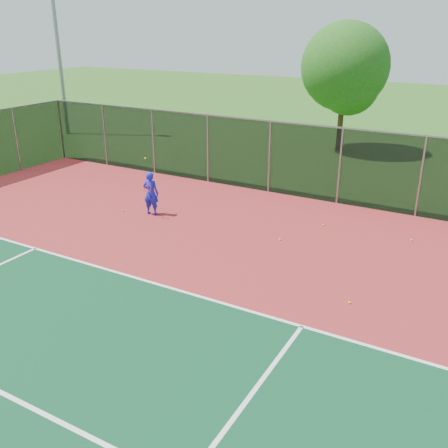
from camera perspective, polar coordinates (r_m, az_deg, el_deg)
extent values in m
plane|color=#265718|center=(10.77, -7.66, -16.44)|extent=(120.00, 120.00, 0.00)
cube|color=maroon|center=(12.10, -1.91, -11.40)|extent=(30.00, 20.00, 0.02)
cube|color=white|center=(12.13, 8.90, -11.48)|extent=(22.00, 0.10, 0.00)
cube|color=black|center=(20.03, 13.09, 6.43)|extent=(30.00, 0.04, 3.00)
cube|color=gray|center=(19.70, 13.46, 10.64)|extent=(30.00, 0.06, 0.06)
imported|color=#161FD6|center=(18.69, -8.36, 3.50)|extent=(0.67, 0.52, 1.64)
cylinder|color=black|center=(18.41, -8.46, 3.27)|extent=(0.03, 0.15, 0.27)
torus|color=#A51414|center=(18.25, -8.70, 4.07)|extent=(0.30, 0.13, 0.29)
sphere|color=yellow|center=(18.56, -9.01, 7.44)|extent=(0.07, 0.07, 0.07)
sphere|color=yellow|center=(19.41, -11.47, 1.52)|extent=(0.07, 0.07, 0.07)
sphere|color=yellow|center=(17.98, 11.28, -0.11)|extent=(0.07, 0.07, 0.07)
sphere|color=yellow|center=(16.56, 6.41, -1.75)|extent=(0.07, 0.07, 0.07)
sphere|color=yellow|center=(13.25, 14.14, -8.70)|extent=(0.07, 0.07, 0.07)
sphere|color=yellow|center=(17.53, 20.65, -1.73)|extent=(0.07, 0.07, 0.07)
cylinder|color=gray|center=(34.23, -18.54, 19.50)|extent=(0.24, 0.24, 11.78)
cylinder|color=#382414|center=(29.12, 13.10, 10.73)|extent=(0.30, 0.30, 2.65)
sphere|color=#1D5316|center=(28.71, 13.67, 17.08)|extent=(4.72, 4.72, 4.72)
sphere|color=#1D5316|center=(28.39, 14.13, 15.19)|extent=(3.24, 3.24, 3.24)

